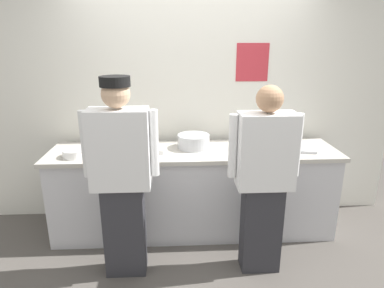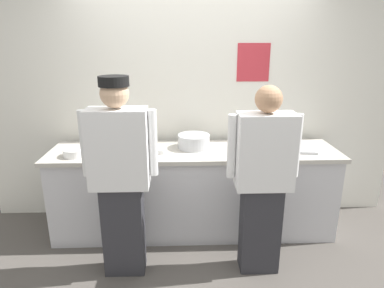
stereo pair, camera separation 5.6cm
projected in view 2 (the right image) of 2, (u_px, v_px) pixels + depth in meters
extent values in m
plane|color=#514C47|center=(195.00, 248.00, 3.24)|extent=(9.00, 9.00, 0.00)
cube|color=silver|center=(192.00, 98.00, 3.61)|extent=(4.47, 0.10, 2.65)
cube|color=#B72D38|center=(253.00, 63.00, 3.47)|extent=(0.34, 0.01, 0.39)
cube|color=silver|center=(194.00, 193.00, 3.44)|extent=(2.79, 0.61, 0.85)
cube|color=#B7B2A8|center=(194.00, 152.00, 3.31)|extent=(2.85, 0.66, 0.04)
cube|color=#2D2D33|center=(124.00, 229.00, 2.82)|extent=(0.33, 0.20, 0.80)
cube|color=white|center=(118.00, 149.00, 2.61)|extent=(0.47, 0.24, 0.63)
cylinder|color=white|center=(85.00, 144.00, 2.63)|extent=(0.07, 0.07, 0.54)
cylinder|color=white|center=(153.00, 143.00, 2.65)|extent=(0.07, 0.07, 0.54)
sphere|color=tan|center=(114.00, 94.00, 2.48)|extent=(0.22, 0.22, 0.22)
cylinder|color=black|center=(114.00, 81.00, 2.45)|extent=(0.23, 0.23, 0.08)
cube|color=#2D2D33|center=(260.00, 228.00, 2.86)|extent=(0.32, 0.20, 0.78)
cube|color=white|center=(265.00, 151.00, 2.65)|extent=(0.45, 0.24, 0.62)
cylinder|color=white|center=(232.00, 147.00, 2.67)|extent=(0.07, 0.07, 0.52)
cylinder|color=white|center=(296.00, 146.00, 2.68)|extent=(0.07, 0.07, 0.52)
sphere|color=tan|center=(269.00, 99.00, 2.52)|extent=(0.21, 0.21, 0.21)
cylinder|color=white|center=(128.00, 148.00, 3.34)|extent=(0.25, 0.25, 0.01)
cylinder|color=white|center=(128.00, 147.00, 3.33)|extent=(0.25, 0.25, 0.01)
cylinder|color=white|center=(128.00, 146.00, 3.33)|extent=(0.25, 0.25, 0.01)
cylinder|color=white|center=(128.00, 145.00, 3.33)|extent=(0.25, 0.25, 0.01)
cylinder|color=white|center=(128.00, 144.00, 3.32)|extent=(0.25, 0.25, 0.01)
cylinder|color=white|center=(128.00, 143.00, 3.32)|extent=(0.25, 0.25, 0.01)
cylinder|color=white|center=(128.00, 141.00, 3.31)|extent=(0.25, 0.25, 0.01)
cylinder|color=white|center=(128.00, 140.00, 3.31)|extent=(0.25, 0.25, 0.01)
cylinder|color=white|center=(76.00, 155.00, 3.13)|extent=(0.22, 0.22, 0.01)
cylinder|color=white|center=(75.00, 154.00, 3.13)|extent=(0.22, 0.22, 0.01)
cylinder|color=white|center=(75.00, 153.00, 3.12)|extent=(0.22, 0.22, 0.01)
cylinder|color=white|center=(75.00, 152.00, 3.12)|extent=(0.22, 0.22, 0.01)
cylinder|color=white|center=(75.00, 151.00, 3.12)|extent=(0.22, 0.22, 0.01)
cylinder|color=white|center=(75.00, 149.00, 3.11)|extent=(0.22, 0.22, 0.01)
cylinder|color=#B7BABF|center=(193.00, 141.00, 3.35)|extent=(0.32, 0.32, 0.14)
cube|color=#B7BABF|center=(292.00, 147.00, 3.35)|extent=(0.49, 0.43, 0.02)
cylinder|color=orange|center=(113.00, 150.00, 3.06)|extent=(0.05, 0.05, 0.16)
cone|color=orange|center=(112.00, 140.00, 3.03)|extent=(0.05, 0.05, 0.04)
cylinder|color=white|center=(148.00, 144.00, 3.43)|extent=(0.08, 0.08, 0.04)
cylinder|color=gold|center=(148.00, 143.00, 3.42)|extent=(0.07, 0.07, 0.01)
cylinder|color=white|center=(96.00, 144.00, 3.43)|extent=(0.10, 0.10, 0.04)
cylinder|color=#5B932D|center=(96.00, 142.00, 3.42)|extent=(0.08, 0.08, 0.01)
cylinder|color=white|center=(162.00, 151.00, 3.20)|extent=(0.11, 0.11, 0.04)
cylinder|color=red|center=(162.00, 150.00, 3.20)|extent=(0.09, 0.09, 0.01)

